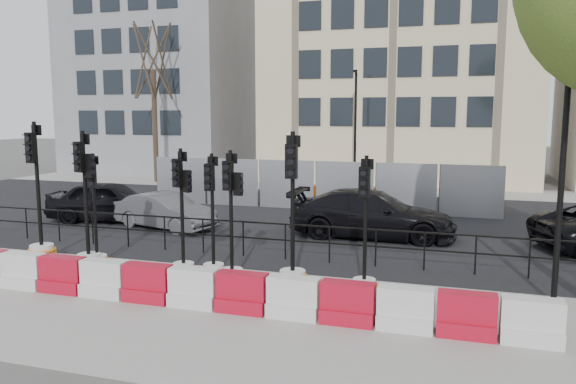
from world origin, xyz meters
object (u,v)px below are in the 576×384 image
(traffic_signal_h, at_px, (364,267))
(car_a, at_px, (110,201))
(traffic_signal_a, at_px, (40,233))
(car_c, at_px, (372,214))
(traffic_signal_d, at_px, (183,248))
(lamp_post_near, at_px, (564,147))

(traffic_signal_h, relative_size, car_a, 0.65)
(traffic_signal_a, distance_m, car_c, 9.61)
(car_c, bearing_deg, traffic_signal_a, 123.82)
(traffic_signal_a, relative_size, traffic_signal_h, 1.22)
(traffic_signal_d, relative_size, traffic_signal_h, 1.02)
(lamp_post_near, xyz_separation_m, traffic_signal_a, (-12.44, -0.28, -2.46))
(lamp_post_near, height_order, traffic_signal_d, lamp_post_near)
(traffic_signal_h, bearing_deg, car_a, 160.23)
(car_a, relative_size, car_c, 0.89)
(car_a, bearing_deg, traffic_signal_a, -175.59)
(traffic_signal_d, distance_m, car_a, 8.07)
(traffic_signal_a, xyz_separation_m, traffic_signal_d, (4.33, -0.30, -0.02))
(car_c, bearing_deg, traffic_signal_d, 147.31)
(car_a, bearing_deg, traffic_signal_h, -130.36)
(traffic_signal_a, relative_size, car_c, 0.71)
(traffic_signal_a, xyz_separation_m, car_a, (-1.51, 5.28, -0.02))
(car_a, distance_m, car_c, 9.43)
(lamp_post_near, bearing_deg, car_a, 160.29)
(lamp_post_near, xyz_separation_m, traffic_signal_d, (-8.11, -0.57, -2.49))
(traffic_signal_a, distance_m, car_a, 5.49)
(lamp_post_near, distance_m, traffic_signal_h, 4.65)
(car_a, height_order, car_c, car_c)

